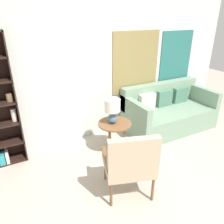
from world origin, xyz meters
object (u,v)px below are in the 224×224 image
Objects in this scene: couch at (167,112)px; table_lamp at (112,109)px; armchair at (131,162)px; side_table at (115,126)px.

couch is 4.40× the size of table_lamp.
couch is at bearing 10.18° from table_lamp.
couch is 1.57m from table_lamp.
couch is at bearing 36.63° from armchair.
side_table is at bearing -38.25° from table_lamp.
couch is 3.29× the size of side_table.
couch is 1.47m from side_table.
table_lamp reaches higher than couch.
armchair is 2.27× the size of table_lamp.
table_lamp is (-1.47, -0.26, 0.49)m from couch.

